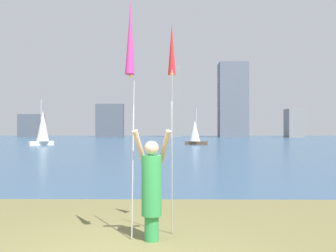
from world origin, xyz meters
TOP-DOWN VIEW (x-y plane):
  - ground at (0.00, 50.95)m, footprint 120.00×138.00m
  - person at (0.54, 1.03)m, footprint 0.73×0.54m
  - kite_flag_left at (0.18, 0.84)m, footprint 0.16×0.80m
  - kite_flag_right at (0.90, 1.69)m, footprint 0.16×0.81m
  - sailboat_0 at (-15.74, 40.37)m, footprint 2.83×2.60m
  - sailboat_1 at (3.95, 42.57)m, footprint 3.08×1.95m
  - skyline_tower_0 at (-37.53, 91.74)m, footprint 6.10×3.91m
  - skyline_tower_1 at (-16.09, 92.03)m, footprint 7.37×3.08m
  - skyline_tower_2 at (1.69, 94.41)m, footprint 3.00×3.93m
  - skyline_tower_3 at (17.15, 90.72)m, footprint 7.59×5.50m
  - skyline_tower_4 at (32.89, 89.03)m, footprint 4.05×4.78m

SIDE VIEW (x-z plane):
  - ground at x=0.00m, z-range -0.12..0.00m
  - person at x=0.54m, z-range -0.02..1.97m
  - sailboat_1 at x=3.95m, z-range -0.86..4.00m
  - sailboat_0 at x=-15.74m, z-range -0.68..5.16m
  - skyline_tower_0 at x=-37.53m, z-range 0.00..6.19m
  - kite_flag_right at x=0.90m, z-range 1.40..5.47m
  - kite_flag_left at x=0.18m, z-range 1.36..5.64m
  - skyline_tower_4 at x=32.89m, z-range 0.00..7.45m
  - skyline_tower_1 at x=-16.09m, z-range 0.00..9.00m
  - skyline_tower_2 at x=1.69m, z-range 0.00..19.72m
  - skyline_tower_3 at x=17.15m, z-range 0.00..19.88m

